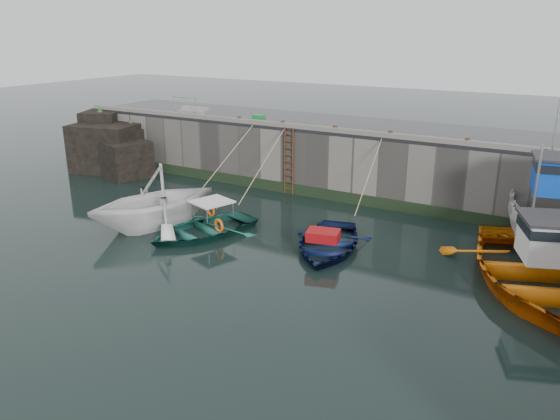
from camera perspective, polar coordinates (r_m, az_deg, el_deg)
The scene contains 22 objects.
ground at distance 17.65m, azimuth -9.40°, elevation -7.27°, with size 120.00×120.00×0.00m, color black.
quay_back at distance 27.38m, azimuth 7.25°, elevation 5.47°, with size 30.00×5.00×3.00m, color slate.
road_back at distance 27.07m, azimuth 7.38°, elevation 8.73°, with size 30.00×5.00×0.16m, color black.
kerb_back at distance 24.93m, azimuth 5.24°, elevation 8.39°, with size 30.00×0.30×0.20m, color slate.
algae_back at distance 25.46m, azimuth 4.87°, elevation 1.64°, with size 30.00×0.08×0.50m, color black.
rock_outcrop at distance 32.13m, azimuth -17.16°, elevation 6.29°, with size 5.85×4.24×3.41m.
ladder at distance 25.95m, azimuth 0.90°, elevation 5.10°, with size 0.51×0.08×3.20m.
boat_near_white at distance 22.60m, azimuth -12.85°, elevation -1.64°, with size 4.61×5.35×2.82m, color white.
boat_near_white_rope at distance 25.97m, azimuth -5.95°, elevation 1.37°, with size 0.04×4.99×3.10m, color tan, non-canonical shape.
boat_near_blue at distance 21.38m, azimuth -8.12°, elevation -2.52°, with size 3.24×4.53×0.94m, color #19594C.
boat_near_blue_rope at distance 24.87m, azimuth -1.70°, elevation 0.69°, with size 0.04×4.81×3.10m, color tan, non-canonical shape.
boat_near_navy at distance 19.91m, azimuth 4.95°, elevation -4.02°, with size 3.21×4.50×0.93m, color #09133A.
boat_near_navy_rope at distance 23.32m, azimuth 9.14°, elevation -0.77°, with size 0.04×3.90×3.10m, color tan, non-canonical shape.
boat_far_white at distance 21.74m, azimuth 26.07°, elevation -0.88°, with size 3.77×7.07×5.59m.
boat_far_orange at distance 18.54m, azimuth 25.18°, elevation -5.88°, with size 7.65×8.88×4.55m.
fish_crate at distance 27.78m, azimuth -2.21°, elevation 9.61°, with size 0.57×0.44×0.32m, color #188531.
railing at distance 30.47m, azimuth -9.12°, elevation 10.27°, with size 1.60×1.05×1.00m.
bollard_a at distance 27.46m, azimuth -4.27°, elevation 9.43°, with size 0.18×0.18×0.28m, color #3F1E0F.
bollard_b at distance 26.14m, azimuth 0.32°, elevation 9.02°, with size 0.18×0.18×0.28m, color #3F1E0F.
bollard_c at distance 24.93m, azimuth 5.77°, elevation 8.47°, with size 0.18×0.18×0.28m, color #3F1E0F.
bollard_d at distance 23.98m, azimuth 11.46°, elevation 7.80°, with size 0.18×0.18×0.28m, color #3F1E0F.
bollard_e at distance 23.17m, azimuth 18.99°, elevation 6.80°, with size 0.18×0.18×0.28m, color #3F1E0F.
Camera 1 is at (10.37, -12.10, 7.60)m, focal length 35.00 mm.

